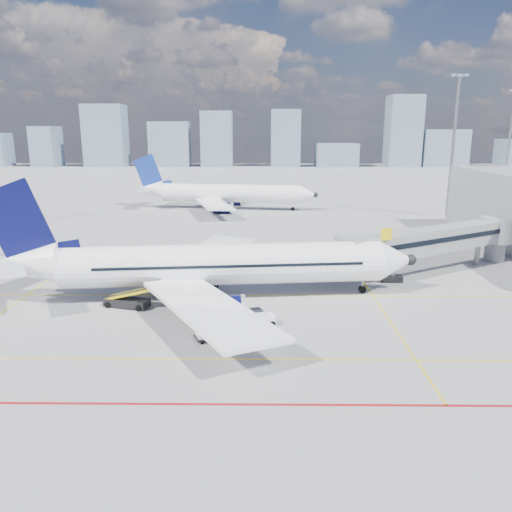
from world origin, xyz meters
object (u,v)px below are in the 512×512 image
Objects in this scene: belt_loader at (128,301)px; second_aircraft at (223,193)px; baggage_tug at (260,318)px; cargo_dolly at (215,327)px; ramp_worker at (259,336)px; main_aircraft at (206,265)px.

second_aircraft is at bearing 101.31° from belt_loader.
baggage_tug is 0.71× the size of cargo_dolly.
ramp_worker is at bearing -75.09° from second_aircraft.
second_aircraft reaches higher than baggage_tug.
main_aircraft reaches higher than second_aircraft.
ramp_worker is (12.03, -8.77, 0.35)m from belt_loader.
baggage_tug is at bearing 7.29° from ramp_worker.
main_aircraft reaches higher than cargo_dolly.
second_aircraft is 64.00m from baggage_tug.
cargo_dolly is (1.74, -9.86, -2.28)m from main_aircraft.
main_aircraft is 6.82× the size of belt_loader.
cargo_dolly is at bearing -162.21° from baggage_tug.
main_aircraft is at bearing -78.99° from second_aircraft.
main_aircraft is at bearing 106.22° from baggage_tug.
main_aircraft reaches higher than belt_loader.
baggage_tug is 0.41× the size of belt_loader.
belt_loader is 3.08× the size of ramp_worker.
belt_loader is (-12.02, 4.46, -0.09)m from baggage_tug.
cargo_dolly is at bearing 71.07° from ramp_worker.
main_aircraft is at bearing 77.33° from cargo_dolly.
cargo_dolly reaches higher than baggage_tug.
ramp_worker reaches higher than cargo_dolly.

